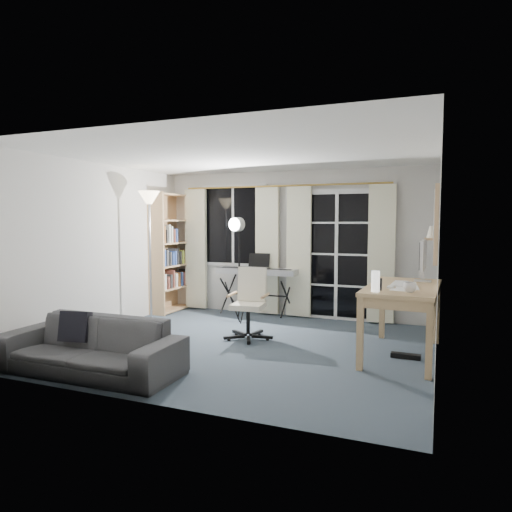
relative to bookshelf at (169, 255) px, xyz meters
The scene contains 17 objects.
floor 2.83m from the bookshelf, 36.84° to the right, with size 4.50×4.00×0.02m, color #3B4957.
window 1.26m from the bookshelf, 19.43° to the left, with size 1.20×0.08×1.40m.
french_door 2.90m from the bookshelf, ahead, with size 1.32×0.09×2.11m.
curtains 2.01m from the bookshelf, ahead, with size 3.60×0.07×2.13m.
bookshelf is the anchor object (origin of this frame).
torchiere_lamp 1.23m from the bookshelf, 73.06° to the right, with size 0.40×0.40×2.03m.
keyboard_piano 1.64m from the bookshelf, ahead, with size 1.35×0.67×0.97m.
studio_light 1.58m from the bookshelf, 14.81° to the right, with size 0.35×0.36×1.67m.
office_chair 2.37m from the bookshelf, 29.87° to the right, with size 0.65×0.66×0.95m.
desk 4.22m from the bookshelf, 17.88° to the right, with size 0.84×1.58×0.83m.
monitor 4.29m from the bookshelf, 11.33° to the right, with size 0.21×0.60×0.52m.
desk_clutter 4.23m from the bookshelf, 21.30° to the right, with size 0.51×0.94×1.05m.
mug 4.48m from the bookshelf, 23.58° to the right, with size 0.14×0.11×0.14m, color silver.
wall_mirror 4.80m from the bookshelf, 24.08° to the right, with size 0.04×0.94×0.74m.
framed_print 4.52m from the bookshelf, 13.47° to the right, with size 0.03×0.42×0.32m.
wall_shelf 4.34m from the bookshelf, ahead, with size 0.16×0.30×0.18m.
sofa 3.36m from the bookshelf, 71.72° to the right, with size 1.95×0.59×0.76m.
Camera 1 is at (2.24, -5.22, 1.59)m, focal length 32.00 mm.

